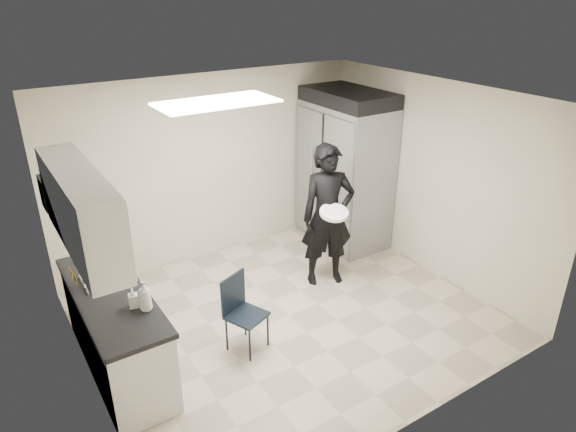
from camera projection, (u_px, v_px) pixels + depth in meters
floor at (289, 315)px, 6.19m from camera, size 4.50×4.50×0.00m
ceiling at (289, 99)px, 5.10m from camera, size 4.50×4.50×0.00m
back_wall at (211, 168)px, 7.17m from camera, size 4.50×0.00×4.50m
left_wall at (75, 276)px, 4.53m from camera, size 0.00×4.00×4.00m
right_wall at (431, 179)px, 6.76m from camera, size 0.00×4.00×4.00m
ceiling_panel at (217, 102)px, 5.13m from camera, size 1.20×0.60×0.02m
lower_counter at (117, 333)px, 5.20m from camera, size 0.60×1.90×0.86m
countertop at (110, 295)px, 5.01m from camera, size 0.64×1.95×0.05m
sink at (106, 284)px, 5.21m from camera, size 0.42×0.40×0.14m
faucet at (83, 277)px, 5.05m from camera, size 0.02×0.02×0.24m
upper_cabinets at (81, 210)px, 4.55m from camera, size 0.35×1.80×0.75m
towel_dispenser at (52, 192)px, 5.48m from camera, size 0.22×0.30×0.35m
notice_sticker_left at (75, 278)px, 4.65m from camera, size 0.00×0.12×0.07m
notice_sticker_right at (71, 273)px, 4.81m from camera, size 0.00×0.12×0.07m
commercial_fridge at (345, 175)px, 7.63m from camera, size 0.80×1.35×2.10m
fridge_compressor at (349, 97)px, 7.15m from camera, size 0.80×1.35×0.20m
folding_chair at (247, 316)px, 5.48m from camera, size 0.49×0.49×0.84m
man_tuxedo at (328, 216)px, 6.54m from camera, size 0.81×0.67×1.89m
bucket_lid at (334, 213)px, 6.26m from camera, size 0.45×0.45×0.04m
soap_bottle_a at (145, 296)px, 4.68m from camera, size 0.16×0.16×0.30m
soap_bottle_b at (133, 298)px, 4.74m from camera, size 0.11×0.11×0.20m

